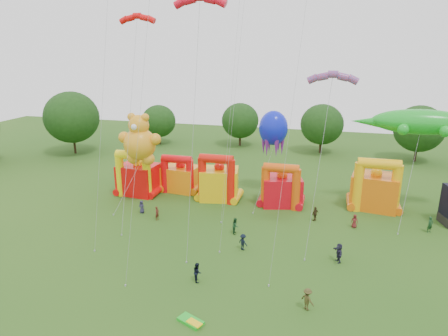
% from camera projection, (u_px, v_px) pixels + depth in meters
% --- Properties ---
extents(tree_ring, '(126.38, 128.51, 12.07)m').
position_uv_depth(tree_ring, '(158.00, 256.00, 27.26)').
color(tree_ring, '#352314').
rests_on(tree_ring, ground).
extents(bouncy_castle_0, '(5.53, 4.59, 6.60)m').
position_uv_depth(bouncy_castle_0, '(138.00, 177.00, 56.06)').
color(bouncy_castle_0, red).
rests_on(bouncy_castle_0, ground).
extents(bouncy_castle_1, '(5.28, 4.44, 5.58)m').
position_uv_depth(bouncy_castle_1, '(180.00, 177.00, 57.46)').
color(bouncy_castle_1, orange).
rests_on(bouncy_castle_1, ground).
extents(bouncy_castle_2, '(5.68, 4.87, 6.63)m').
position_uv_depth(bouncy_castle_2, '(219.00, 182.00, 54.02)').
color(bouncy_castle_2, '#EBB50C').
rests_on(bouncy_castle_2, ground).
extents(bouncy_castle_3, '(5.82, 5.10, 5.97)m').
position_uv_depth(bouncy_castle_3, '(281.00, 189.00, 52.13)').
color(bouncy_castle_3, red).
rests_on(bouncy_castle_3, ground).
extents(bouncy_castle_4, '(6.28, 5.34, 6.98)m').
position_uv_depth(bouncy_castle_4, '(375.00, 189.00, 50.92)').
color(bouncy_castle_4, orange).
rests_on(bouncy_castle_4, ground).
extents(teddy_bear_kite, '(5.86, 7.29, 12.12)m').
position_uv_depth(teddy_bear_kite, '(136.00, 157.00, 51.17)').
color(teddy_bear_kite, orange).
rests_on(teddy_bear_kite, ground).
extents(gecko_kite, '(15.27, 11.54, 12.92)m').
position_uv_depth(gecko_kite, '(414.00, 157.00, 47.54)').
color(gecko_kite, green).
rests_on(gecko_kite, ground).
extents(octopus_kite, '(4.00, 10.77, 11.80)m').
position_uv_depth(octopus_kite, '(269.00, 151.00, 54.16)').
color(octopus_kite, '#0E1AD3').
rests_on(octopus_kite, ground).
extents(parafoil_kites, '(26.89, 13.60, 25.18)m').
position_uv_depth(parafoil_kites, '(182.00, 132.00, 42.08)').
color(parafoil_kites, red).
rests_on(parafoil_kites, ground).
extents(diamond_kites, '(20.73, 21.39, 43.22)m').
position_uv_depth(diamond_kites, '(203.00, 72.00, 37.56)').
color(diamond_kites, '#BF0937').
rests_on(diamond_kites, ground).
extents(folded_kite_bundle, '(2.23, 1.72, 0.31)m').
position_uv_depth(folded_kite_bundle, '(191.00, 321.00, 30.05)').
color(folded_kite_bundle, green).
rests_on(folded_kite_bundle, ground).
extents(spectator_0, '(0.85, 0.60, 1.63)m').
position_uv_depth(spectator_0, '(142.00, 207.00, 49.93)').
color(spectator_0, '#28253E').
rests_on(spectator_0, ground).
extents(spectator_1, '(0.51, 0.69, 1.72)m').
position_uv_depth(spectator_1, '(157.00, 213.00, 47.88)').
color(spectator_1, '#4F2016').
rests_on(spectator_1, ground).
extents(spectator_2, '(0.72, 0.91, 1.83)m').
position_uv_depth(spectator_2, '(236.00, 226.00, 44.41)').
color(spectator_2, '#1B4523').
rests_on(spectator_2, ground).
extents(spectator_3, '(1.29, 1.15, 1.73)m').
position_uv_depth(spectator_3, '(243.00, 242.00, 40.78)').
color(spectator_3, black).
rests_on(spectator_3, ground).
extents(spectator_4, '(1.00, 1.09, 1.79)m').
position_uv_depth(spectator_4, '(315.00, 214.00, 47.64)').
color(spectator_4, '#372816').
rests_on(spectator_4, ground).
extents(spectator_5, '(1.16, 1.90, 1.95)m').
position_uv_depth(spectator_5, '(339.00, 253.00, 38.40)').
color(spectator_5, '#232036').
rests_on(spectator_5, ground).
extents(spectator_6, '(0.81, 0.54, 1.61)m').
position_uv_depth(spectator_6, '(355.00, 221.00, 45.85)').
color(spectator_6, maroon).
rests_on(spectator_6, ground).
extents(spectator_7, '(0.82, 0.76, 1.88)m').
position_uv_depth(spectator_7, '(430.00, 225.00, 44.64)').
color(spectator_7, '#173A1C').
rests_on(spectator_7, ground).
extents(spectator_8, '(0.99, 1.07, 1.78)m').
position_uv_depth(spectator_8, '(197.00, 272.00, 35.26)').
color(spectator_8, black).
rests_on(spectator_8, ground).
extents(spectator_9, '(1.39, 1.29, 1.88)m').
position_uv_depth(spectator_9, '(307.00, 299.00, 31.37)').
color(spectator_9, '#3F3819').
rests_on(spectator_9, ground).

